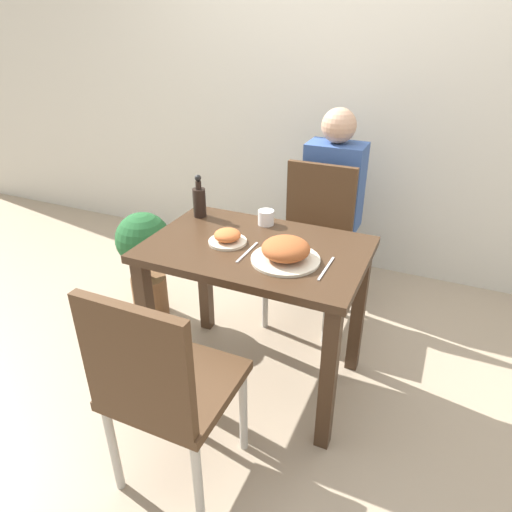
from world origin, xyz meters
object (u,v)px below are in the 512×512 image
at_px(chair_far, 312,236).
at_px(sauce_bottle, 199,201).
at_px(person_figure, 332,206).
at_px(side_plate, 227,237).
at_px(potted_plant_left, 145,255).
at_px(chair_near, 162,384).
at_px(food_plate, 286,251).
at_px(drink_cup, 266,217).

bearing_deg(chair_far, sauce_bottle, -133.85).
bearing_deg(person_figure, side_plate, -101.77).
bearing_deg(person_figure, sauce_bottle, -120.85).
distance_m(chair_far, potted_plant_left, 0.97).
xyz_separation_m(chair_near, sauce_bottle, (-0.34, 0.87, 0.31)).
bearing_deg(side_plate, sauce_bottle, 140.99).
height_order(chair_far, food_plate, chair_far).
xyz_separation_m(chair_near, drink_cup, (-0.00, 0.91, 0.26)).
bearing_deg(drink_cup, chair_near, -89.95).
relative_size(chair_near, chair_far, 1.00).
bearing_deg(chair_far, side_plate, -105.40).
distance_m(potted_plant_left, person_figure, 1.17).
distance_m(drink_cup, person_figure, 0.78).
relative_size(chair_near, person_figure, 0.77).
height_order(chair_near, drink_cup, chair_near).
height_order(chair_near, sauce_bottle, sauce_bottle).
distance_m(food_plate, potted_plant_left, 1.08).
distance_m(chair_near, person_figure, 1.66).
relative_size(side_plate, drink_cup, 2.23).
height_order(sauce_bottle, person_figure, person_figure).
distance_m(side_plate, drink_cup, 0.26).
relative_size(food_plate, person_figure, 0.24).
height_order(food_plate, potted_plant_left, food_plate).
xyz_separation_m(chair_near, chair_far, (0.11, 1.34, 0.00)).
distance_m(chair_near, drink_cup, 0.95).
distance_m(food_plate, sauce_bottle, 0.61).
bearing_deg(side_plate, person_figure, 78.23).
xyz_separation_m(side_plate, sauce_bottle, (-0.26, 0.21, 0.05)).
xyz_separation_m(potted_plant_left, person_figure, (0.88, 0.74, 0.18)).
xyz_separation_m(drink_cup, potted_plant_left, (-0.75, 0.01, -0.37)).
relative_size(chair_far, person_figure, 0.77).
distance_m(food_plate, side_plate, 0.30).
distance_m(sauce_bottle, potted_plant_left, 0.59).
bearing_deg(drink_cup, potted_plant_left, 179.48).
xyz_separation_m(chair_far, food_plate, (0.10, -0.73, 0.27)).
bearing_deg(food_plate, side_plate, 170.05).
relative_size(food_plate, sauce_bottle, 1.33).
height_order(chair_near, side_plate, chair_near).
height_order(chair_far, side_plate, chair_far).
relative_size(side_plate, person_figure, 0.14).
relative_size(chair_near, side_plate, 5.32).
bearing_deg(chair_far, drink_cup, -104.56).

